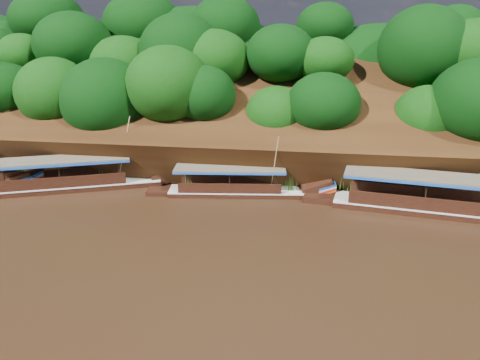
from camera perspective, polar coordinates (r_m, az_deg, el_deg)
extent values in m
plane|color=black|center=(28.53, 0.89, -7.83)|extent=(160.00, 160.00, 0.00)
cube|color=black|center=(42.44, 3.83, 6.13)|extent=(120.00, 16.12, 13.64)
cube|color=black|center=(52.95, 4.69, 4.78)|extent=(120.00, 24.00, 12.00)
ellipsoid|color=#0B430C|center=(42.38, -4.44, 6.10)|extent=(18.00, 8.00, 6.40)
ellipsoid|color=#0B430C|center=(48.52, 4.72, 14.52)|extent=(24.00, 11.00, 8.40)
cube|color=black|center=(35.68, 22.67, -3.73)|extent=(14.18, 4.46, 0.98)
cube|color=silver|center=(35.51, 22.77, -3.03)|extent=(14.19, 4.53, 0.11)
cube|color=brown|center=(34.73, 21.79, 0.42)|extent=(11.23, 4.36, 0.13)
cube|color=#194EA7|center=(34.77, 21.76, 0.21)|extent=(11.23, 4.36, 0.20)
cube|color=black|center=(36.36, -0.15, -1.78)|extent=(10.94, 3.25, 0.81)
cube|color=silver|center=(36.23, -0.15, -1.21)|extent=(10.94, 3.31, 0.09)
cube|color=black|center=(36.47, 9.42, -0.93)|extent=(2.72, 1.78, 1.52)
cube|color=#194EA7|center=(36.48, 10.49, -0.54)|extent=(1.50, 1.69, 0.55)
cube|color=red|center=(36.58, 10.46, -0.99)|extent=(1.50, 1.69, 0.55)
cube|color=brown|center=(35.68, -1.23, 1.49)|extent=(8.65, 3.27, 0.11)
cube|color=#194EA7|center=(35.71, -1.23, 1.32)|extent=(8.65, 3.27, 0.16)
cylinder|color=tan|center=(35.01, 4.23, 1.96)|extent=(0.63, 0.88, 4.44)
cube|color=black|center=(39.92, -19.54, -1.00)|extent=(13.52, 7.24, 0.93)
cube|color=silver|center=(39.78, -19.61, -0.39)|extent=(13.55, 7.31, 0.10)
cube|color=black|center=(39.52, -8.55, 0.83)|extent=(3.62, 2.79, 1.84)
cube|color=#194EA7|center=(39.50, -7.34, 1.35)|extent=(2.22, 2.28, 0.69)
cube|color=red|center=(39.61, -7.32, 0.86)|extent=(2.22, 2.28, 0.69)
cube|color=brown|center=(39.30, -21.17, 2.34)|extent=(10.90, 6.45, 0.12)
cube|color=#194EA7|center=(39.34, -21.15, 2.16)|extent=(10.90, 6.45, 0.19)
cylinder|color=tan|center=(38.55, -13.95, 3.72)|extent=(1.15, 0.89, 5.16)
cube|color=black|center=(41.54, -24.75, 0.16)|extent=(3.01, 1.93, 1.74)
cube|color=#194EA7|center=(41.00, -23.96, 0.51)|extent=(1.62, 1.90, 0.63)
cube|color=red|center=(41.10, -23.90, 0.03)|extent=(1.62, 1.90, 0.63)
cone|color=#255D17|center=(43.64, -24.63, 1.06)|extent=(1.50, 1.50, 1.52)
cone|color=#255D17|center=(40.74, -16.67, 1.00)|extent=(1.50, 1.50, 1.76)
cone|color=#255D17|center=(37.26, -5.77, -0.09)|extent=(1.50, 1.50, 1.56)
cone|color=#255D17|center=(36.35, 6.20, -0.47)|extent=(1.50, 1.50, 1.71)
cone|color=#255D17|center=(36.76, 13.04, -0.61)|extent=(1.50, 1.50, 1.75)
cone|color=#255D17|center=(37.87, 24.02, -1.47)|extent=(1.50, 1.50, 1.44)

